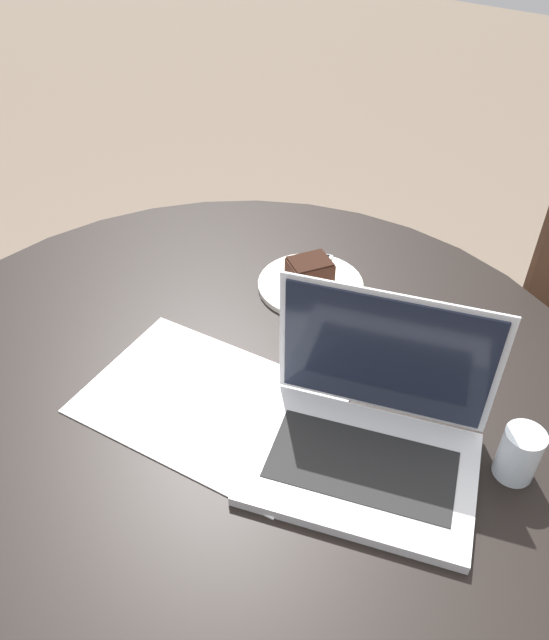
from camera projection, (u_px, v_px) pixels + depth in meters
ground_plane at (245, 604)px, 1.58m from camera, size 12.00×12.00×0.00m
dining_table at (233, 434)px, 1.15m from camera, size 1.36×1.36×0.77m
paper_document at (208, 403)px, 1.07m from camera, size 0.45×0.33×0.00m
plate at (310, 285)px, 1.32m from camera, size 0.22×0.22×0.01m
cake_slice at (310, 274)px, 1.28m from camera, size 0.10×0.11×0.07m
fork at (318, 272)px, 1.34m from camera, size 0.06×0.17×0.00m
coffee_glass at (364, 336)px, 1.13m from camera, size 0.06×0.06×0.10m
water_glass at (519, 454)px, 0.93m from camera, size 0.06×0.06×0.09m
laptop at (368, 436)px, 0.96m from camera, size 0.40×0.34×0.26m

